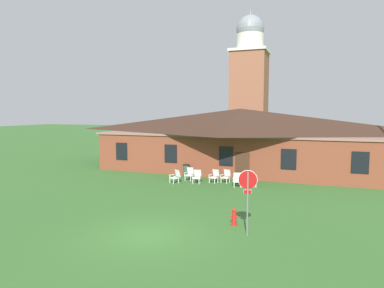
% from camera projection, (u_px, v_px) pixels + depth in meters
% --- Properties ---
extents(ground_plane, '(200.00, 200.00, 0.00)m').
position_uv_depth(ground_plane, '(147.00, 236.00, 14.17)').
color(ground_plane, '#336028').
extents(brick_building, '(24.49, 10.40, 5.50)m').
position_uv_depth(brick_building, '(240.00, 138.00, 30.78)').
color(brick_building, brown).
rests_on(brick_building, ground).
extents(dome_tower, '(5.18, 5.18, 19.57)m').
position_uv_depth(dome_tower, '(249.00, 85.00, 47.84)').
color(dome_tower, '#93563D').
rests_on(dome_tower, ground).
extents(stop_sign, '(0.79, 0.20, 2.80)m').
position_uv_depth(stop_sign, '(248.00, 189.00, 14.03)').
color(stop_sign, slate).
rests_on(stop_sign, ground).
extents(lawn_chair_by_porch, '(0.84, 0.87, 0.96)m').
position_uv_depth(lawn_chair_by_porch, '(176.00, 176.00, 24.65)').
color(lawn_chair_by_porch, white).
rests_on(lawn_chair_by_porch, ground).
extents(lawn_chair_near_door, '(0.66, 0.69, 0.96)m').
position_uv_depth(lawn_chair_near_door, '(190.00, 174.00, 25.70)').
color(lawn_chair_near_door, white).
rests_on(lawn_chair_near_door, ground).
extents(lawn_chair_left_end, '(0.68, 0.71, 0.96)m').
position_uv_depth(lawn_chair_left_end, '(197.00, 176.00, 24.66)').
color(lawn_chair_left_end, silver).
rests_on(lawn_chair_left_end, ground).
extents(lawn_chair_middle, '(0.75, 0.79, 0.96)m').
position_uv_depth(lawn_chair_middle, '(215.00, 176.00, 24.80)').
color(lawn_chair_middle, silver).
rests_on(lawn_chair_middle, ground).
extents(lawn_chair_right_end, '(0.73, 0.78, 0.96)m').
position_uv_depth(lawn_chair_right_end, '(226.00, 176.00, 24.78)').
color(lawn_chair_right_end, silver).
rests_on(lawn_chair_right_end, ground).
extents(lawn_chair_far_side, '(0.74, 0.79, 0.96)m').
position_uv_depth(lawn_chair_far_side, '(237.00, 179.00, 23.48)').
color(lawn_chair_far_side, silver).
rests_on(lawn_chair_far_side, ground).
extents(lawn_chair_under_eave, '(0.83, 0.86, 0.96)m').
position_uv_depth(lawn_chair_under_eave, '(251.00, 180.00, 23.44)').
color(lawn_chair_under_eave, silver).
rests_on(lawn_chair_under_eave, ground).
extents(fire_hydrant, '(0.36, 0.28, 0.79)m').
position_uv_depth(fire_hydrant, '(234.00, 217.00, 15.49)').
color(fire_hydrant, red).
rests_on(fire_hydrant, ground).
extents(trash_bin, '(0.56, 0.56, 0.98)m').
position_uv_depth(trash_bin, '(186.00, 170.00, 27.18)').
color(trash_bin, '#335638').
rests_on(trash_bin, ground).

